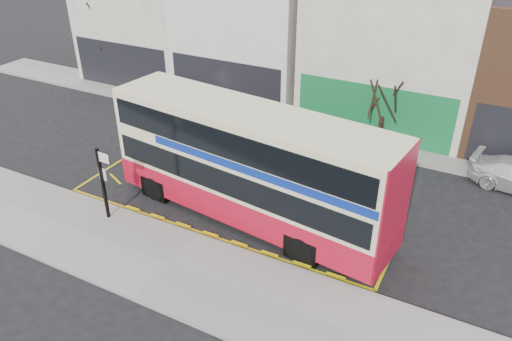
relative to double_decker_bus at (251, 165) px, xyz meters
The scene contains 14 objects.
ground 3.32m from the double_decker_bus, 123.09° to the right, with size 120.00×120.00×0.00m, color black.
pavement 4.93m from the double_decker_bus, 106.01° to the right, with size 40.00×4.00×0.15m, color gray.
kerb 3.49m from the double_decker_bus, 118.36° to the right, with size 40.00×0.15×0.15m, color gray.
far_pavement 9.58m from the double_decker_bus, 97.31° to the left, with size 50.00×3.00×0.15m, color gray.
road_markings 2.79m from the double_decker_bus, 169.92° to the right, with size 14.00×3.40×0.01m, color #D9C00B, non-canonical shape.
terrace_far_left 19.86m from the double_decker_bus, 138.09° to the left, with size 8.00×8.01×10.80m.
terrace_left 15.04m from the double_decker_bus, 116.88° to the left, with size 8.00×8.01×11.80m.
terrace_green_shop 13.62m from the double_decker_bus, 80.01° to the left, with size 9.00×8.01×11.30m.
double_decker_bus is the anchor object (origin of this frame).
bus_stop_post 5.86m from the double_decker_bus, 150.43° to the right, with size 0.79×0.14×3.18m.
car_silver 11.25m from the double_decker_bus, 143.06° to the left, with size 1.81×4.50×1.53m, color #AAAAAE.
car_grey 7.27m from the double_decker_bus, 88.96° to the left, with size 1.59×4.56×1.50m, color #44454C.
street_tree_left 19.60m from the double_decker_bus, 148.12° to the left, with size 3.28×3.28×7.09m.
street_tree_right 9.27m from the double_decker_bus, 71.52° to the left, with size 2.20×2.20×4.74m.
Camera 1 is at (9.32, -13.25, 12.09)m, focal length 35.00 mm.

